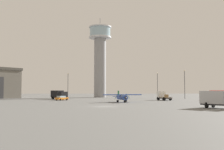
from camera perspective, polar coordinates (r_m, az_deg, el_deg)
ground_plane at (r=50.16m, az=-1.67°, el=-6.78°), size 400.00×400.00×0.00m
control_tower at (r=117.39m, az=-2.59°, el=4.54°), size 9.88×9.88×35.29m
airplane_blue at (r=67.83m, az=2.14°, el=-4.72°), size 9.99×7.80×2.94m
truck_box_black at (r=91.74m, az=-11.40°, el=-4.11°), size 6.06×5.99×2.99m
truck_flatbed_white at (r=83.75m, az=10.86°, el=-4.44°), size 3.79×6.95×2.72m
truck_box_silver at (r=48.41m, az=22.26°, el=-4.66°), size 6.07×6.59×2.94m
truck_fuel_tanker_red at (r=87.55m, az=22.35°, el=-3.93°), size 6.54×5.85×3.04m
car_orange at (r=81.71m, az=-10.80°, el=-4.87°), size 3.84×4.37×1.37m
light_post_east at (r=96.77m, az=15.35°, el=-1.46°), size 0.44×0.44×10.25m
light_post_north at (r=105.26m, az=-9.46°, el=-1.80°), size 0.44×0.44×9.81m
light_post_centre at (r=106.64m, az=9.75°, el=-1.73°), size 0.44×0.44×10.12m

